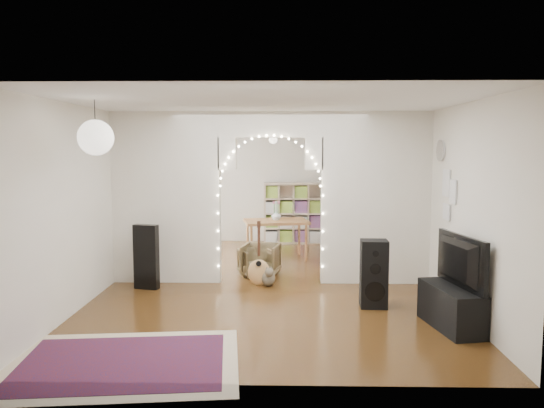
{
  "coord_description": "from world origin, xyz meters",
  "views": [
    {
      "loc": [
        0.21,
        -8.33,
        2.13
      ],
      "look_at": [
        0.02,
        0.3,
        1.22
      ],
      "focal_mm": 35.0,
      "sensor_mm": 36.0,
      "label": 1
    }
  ],
  "objects_px": {
    "media_console": "(451,308)",
    "dining_chair_left": "(261,260)",
    "acoustic_guitar": "(259,262)",
    "dining_table": "(276,224)",
    "dining_chair_right": "(256,262)",
    "bookcase": "(294,213)",
    "floor_speaker": "(374,274)"
  },
  "relations": [
    {
      "from": "media_console",
      "to": "dining_chair_left",
      "type": "height_order",
      "value": "dining_chair_left"
    },
    {
      "from": "floor_speaker",
      "to": "dining_chair_right",
      "type": "distance_m",
      "value": 2.43
    },
    {
      "from": "bookcase",
      "to": "floor_speaker",
      "type": "bearing_deg",
      "value": -81.07
    },
    {
      "from": "dining_chair_right",
      "to": "floor_speaker",
      "type": "bearing_deg",
      "value": -69.99
    },
    {
      "from": "dining_table",
      "to": "dining_chair_left",
      "type": "relative_size",
      "value": 2.22
    },
    {
      "from": "acoustic_guitar",
      "to": "media_console",
      "type": "bearing_deg",
      "value": -52.78
    },
    {
      "from": "acoustic_guitar",
      "to": "media_console",
      "type": "distance_m",
      "value": 3.05
    },
    {
      "from": "bookcase",
      "to": "dining_chair_left",
      "type": "bearing_deg",
      "value": -103.67
    },
    {
      "from": "acoustic_guitar",
      "to": "dining_chair_right",
      "type": "height_order",
      "value": "acoustic_guitar"
    },
    {
      "from": "floor_speaker",
      "to": "dining_chair_right",
      "type": "relative_size",
      "value": 1.81
    },
    {
      "from": "media_console",
      "to": "dining_chair_left",
      "type": "relative_size",
      "value": 1.68
    },
    {
      "from": "dining_chair_left",
      "to": "dining_chair_right",
      "type": "xyz_separation_m",
      "value": [
        -0.09,
        0.0,
        -0.04
      ]
    },
    {
      "from": "acoustic_guitar",
      "to": "floor_speaker",
      "type": "distance_m",
      "value": 1.93
    },
    {
      "from": "media_console",
      "to": "dining_chair_right",
      "type": "relative_size",
      "value": 1.98
    },
    {
      "from": "floor_speaker",
      "to": "media_console",
      "type": "height_order",
      "value": "floor_speaker"
    },
    {
      "from": "media_console",
      "to": "dining_chair_left",
      "type": "distance_m",
      "value": 3.5
    },
    {
      "from": "media_console",
      "to": "dining_table",
      "type": "bearing_deg",
      "value": 108.09
    },
    {
      "from": "dining_chair_left",
      "to": "dining_chair_right",
      "type": "height_order",
      "value": "dining_chair_left"
    },
    {
      "from": "dining_chair_right",
      "to": "acoustic_guitar",
      "type": "bearing_deg",
      "value": -106.52
    },
    {
      "from": "acoustic_guitar",
      "to": "dining_table",
      "type": "xyz_separation_m",
      "value": [
        0.24,
        2.02,
        0.31
      ]
    },
    {
      "from": "floor_speaker",
      "to": "dining_chair_left",
      "type": "xyz_separation_m",
      "value": [
        -1.59,
        1.74,
        -0.18
      ]
    },
    {
      "from": "acoustic_guitar",
      "to": "dining_table",
      "type": "relative_size",
      "value": 0.65
    },
    {
      "from": "floor_speaker",
      "to": "media_console",
      "type": "relative_size",
      "value": 0.91
    },
    {
      "from": "acoustic_guitar",
      "to": "dining_table",
      "type": "height_order",
      "value": "acoustic_guitar"
    },
    {
      "from": "acoustic_guitar",
      "to": "media_console",
      "type": "height_order",
      "value": "acoustic_guitar"
    },
    {
      "from": "bookcase",
      "to": "dining_chair_left",
      "type": "distance_m",
      "value": 3.18
    },
    {
      "from": "acoustic_guitar",
      "to": "dining_chair_left",
      "type": "height_order",
      "value": "acoustic_guitar"
    },
    {
      "from": "floor_speaker",
      "to": "dining_chair_left",
      "type": "bearing_deg",
      "value": 135.22
    },
    {
      "from": "acoustic_guitar",
      "to": "bookcase",
      "type": "distance_m",
      "value": 3.81
    },
    {
      "from": "acoustic_guitar",
      "to": "media_console",
      "type": "xyz_separation_m",
      "value": [
        2.38,
        -1.91,
        -0.13
      ]
    },
    {
      "from": "acoustic_guitar",
      "to": "floor_speaker",
      "type": "bearing_deg",
      "value": -48.1
    },
    {
      "from": "media_console",
      "to": "dining_table",
      "type": "relative_size",
      "value": 0.76
    }
  ]
}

